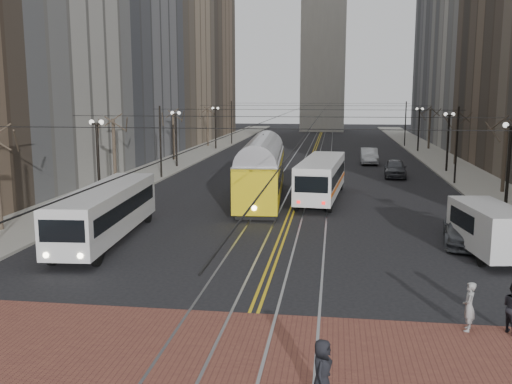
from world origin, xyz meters
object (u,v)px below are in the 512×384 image
(sedan_parked, at_px, (466,229))
(pedestrian_b, at_px, (469,306))
(sedan_silver, at_px, (369,156))
(cargo_van, at_px, (489,232))
(streetcar, at_px, (262,176))
(sedan_grey, at_px, (395,168))
(transit_bus, at_px, (106,214))
(pedestrian_a, at_px, (322,371))
(rear_bus, at_px, (321,179))

(sedan_parked, bearing_deg, pedestrian_b, -92.53)
(sedan_silver, bearing_deg, cargo_van, -84.49)
(streetcar, height_order, pedestrian_b, streetcar)
(sedan_grey, distance_m, sedan_silver, 10.37)
(transit_bus, xyz_separation_m, sedan_parked, (18.56, 2.03, -0.64))
(sedan_silver, height_order, sedan_parked, sedan_silver)
(streetcar, xyz_separation_m, cargo_van, (12.47, -13.19, -0.54))
(sedan_grey, bearing_deg, streetcar, -125.10)
(sedan_silver, xyz_separation_m, pedestrian_a, (-4.02, -50.72, -0.03))
(rear_bus, xyz_separation_m, sedan_silver, (4.73, 22.76, -0.64))
(transit_bus, distance_m, rear_bus, 17.32)
(streetcar, height_order, pedestrian_a, streetcar)
(transit_bus, relative_size, pedestrian_a, 7.00)
(cargo_van, bearing_deg, streetcar, 125.06)
(sedan_silver, bearing_deg, transit_bus, -113.16)
(sedan_parked, bearing_deg, transit_bus, -164.63)
(pedestrian_b, bearing_deg, sedan_parked, -176.87)
(rear_bus, distance_m, sedan_silver, 23.26)
(streetcar, bearing_deg, rear_bus, 5.95)
(sedan_grey, relative_size, pedestrian_b, 2.98)
(transit_bus, height_order, streetcar, streetcar)
(rear_bus, height_order, cargo_van, rear_bus)
(transit_bus, bearing_deg, pedestrian_b, -34.08)
(transit_bus, distance_m, streetcar, 14.36)
(cargo_van, xyz_separation_m, pedestrian_a, (-7.49, -14.03, -0.41))
(streetcar, bearing_deg, pedestrian_b, -70.40)
(sedan_silver, distance_m, pedestrian_a, 50.88)
(sedan_grey, bearing_deg, rear_bus, -113.48)
(pedestrian_b, bearing_deg, transit_bus, -105.54)
(sedan_grey, height_order, sedan_silver, sedan_silver)
(transit_bus, xyz_separation_m, rear_bus, (10.86, 13.48, 0.08))
(sedan_parked, xyz_separation_m, pedestrian_b, (-2.37, -11.50, 0.05))
(rear_bus, distance_m, sedan_grey, 14.18)
(sedan_grey, xyz_separation_m, sedan_silver, (-1.82, 10.21, 0.02))
(transit_bus, relative_size, sedan_parked, 2.11)
(streetcar, relative_size, pedestrian_b, 9.21)
(transit_bus, distance_m, pedestrian_a, 18.54)
(streetcar, bearing_deg, pedestrian_a, -83.39)
(rear_bus, relative_size, sedan_parked, 2.14)
(sedan_grey, height_order, pedestrian_a, sedan_grey)
(pedestrian_b, bearing_deg, rear_bus, -152.15)
(transit_bus, relative_size, sedan_silver, 2.18)
(streetcar, xyz_separation_m, sedan_grey, (10.83, 13.28, -0.94))
(transit_bus, bearing_deg, cargo_van, -5.09)
(sedan_grey, relative_size, pedestrian_a, 3.01)
(rear_bus, xyz_separation_m, sedan_grey, (6.55, 12.55, -0.66))
(cargo_van, relative_size, pedestrian_a, 3.45)
(streetcar, xyz_separation_m, rear_bus, (4.27, 0.73, -0.28))
(sedan_parked, bearing_deg, streetcar, 147.29)
(sedan_grey, bearing_deg, pedestrian_a, -94.12)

